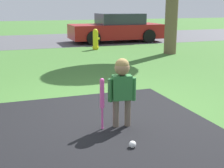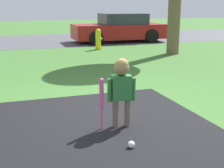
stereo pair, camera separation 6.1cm
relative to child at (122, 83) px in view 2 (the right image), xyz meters
The scene contains 7 objects.
ground_plane 0.92m from the child, 93.06° to the left, with size 60.00×60.00×0.00m, color #3D6B2D.
street_strip 11.39m from the child, 90.18° to the left, with size 40.00×6.00×0.01m.
child is the anchor object (origin of this frame).
baseball_bat 0.33m from the child, behind, with size 0.06×0.06×0.72m.
sports_ball 0.90m from the child, 100.62° to the right, with size 0.09×0.09×0.09m.
fire_hydrant 7.71m from the child, 75.89° to the left, with size 0.28×0.25×0.78m.
parked_car 10.24m from the child, 69.90° to the left, with size 4.14×1.97×1.27m.
Camera 2 is at (-1.41, -4.48, 1.65)m, focal length 50.00 mm.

